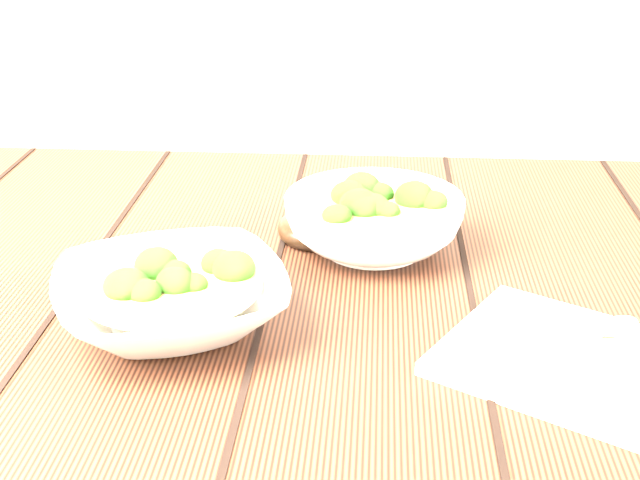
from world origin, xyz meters
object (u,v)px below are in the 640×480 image
soup_bowl_front (171,298)px  soup_bowl_back (374,221)px  trivet (321,228)px  napkin (574,362)px  table (294,376)px

soup_bowl_front → soup_bowl_back: bearing=44.7°
soup_bowl_back → trivet: soup_bowl_back is taller
napkin → soup_bowl_front: bearing=-157.4°
soup_bowl_front → soup_bowl_back: size_ratio=1.23×
table → napkin: (0.26, -0.16, 0.13)m
soup_bowl_front → napkin: soup_bowl_front is taller
soup_bowl_front → napkin: size_ratio=1.29×
table → trivet: bearing=78.1°
table → soup_bowl_front: size_ratio=4.38×
table → trivet: 0.17m
soup_bowl_back → trivet: 0.07m
table → napkin: 0.32m
table → soup_bowl_back: (0.08, 0.08, 0.15)m
soup_bowl_front → trivet: 0.24m
table → soup_bowl_back: soup_bowl_back is taller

